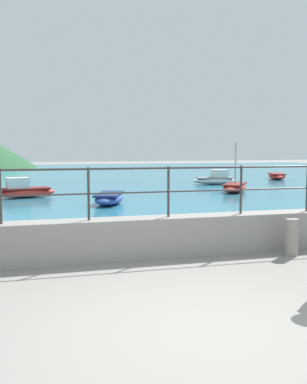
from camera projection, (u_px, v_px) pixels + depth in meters
ground_plane at (194, 329)px, 4.71m from camera, size 120.00×120.00×0.00m
promenade_wall at (130, 238)px, 7.74m from camera, size 20.00×0.56×0.70m
railing at (129, 184)px, 7.65m from camera, size 18.44×0.04×0.90m
lake_water at (57, 177)px, 29.49m from camera, size 64.00×44.32×0.06m
bollard at (291, 237)px, 7.91m from camera, size 0.24×0.24×0.66m
boat_0 at (109, 198)px, 14.85m from camera, size 1.61×2.47×0.36m
boat_1 at (23, 190)px, 16.75m from camera, size 2.43×1.34×0.76m
boat_2 at (235, 187)px, 18.89m from camera, size 2.08×2.39×2.09m
boat_3 at (216, 179)px, 22.93m from camera, size 2.40×1.21×0.76m
boat_5 at (277, 176)px, 26.63m from camera, size 1.62×2.47×0.36m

